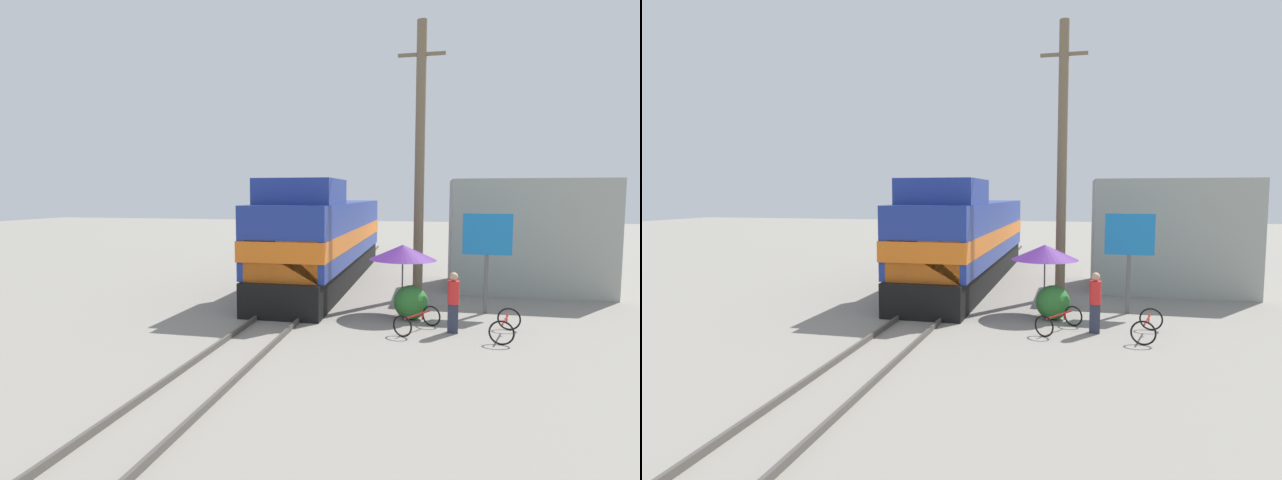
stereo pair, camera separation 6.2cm
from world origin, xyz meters
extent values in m
plane|color=gray|center=(0.00, 0.00, 0.00)|extent=(120.00, 120.00, 0.00)
cube|color=#4C4742|center=(-0.72, 0.00, 0.07)|extent=(0.08, 42.92, 0.15)
cube|color=#4C4742|center=(0.72, 0.00, 0.07)|extent=(0.08, 42.92, 0.15)
cube|color=black|center=(0.00, 5.94, 0.59)|extent=(2.77, 15.75, 1.19)
cube|color=navy|center=(0.00, 5.94, 2.46)|extent=(3.01, 15.12, 2.55)
cube|color=orange|center=(0.00, 5.94, 2.21)|extent=(3.05, 15.28, 0.70)
cube|color=orange|center=(0.00, -0.52, 1.89)|extent=(2.56, 2.21, 1.40)
cube|color=navy|center=(0.00, 1.21, 4.21)|extent=(2.83, 3.47, 0.94)
cylinder|color=#726047|center=(4.30, 3.03, 5.38)|extent=(0.38, 0.38, 10.75)
cube|color=#726047|center=(4.30, 3.03, 9.46)|extent=(1.80, 0.12, 0.12)
cylinder|color=#4C4C4C|center=(3.88, 0.03, 1.13)|extent=(0.05, 0.05, 2.27)
cone|color=#4C1E72|center=(3.88, 0.03, 2.14)|extent=(2.28, 2.28, 0.51)
cube|color=#595959|center=(6.68, 0.77, 1.02)|extent=(0.12, 0.12, 2.04)
cube|color=#1972BF|center=(6.68, 0.77, 2.75)|extent=(1.63, 0.08, 1.42)
sphere|color=#2D722D|center=(4.20, -0.64, 0.56)|extent=(1.12, 1.12, 1.12)
cube|color=#2D3347|center=(5.49, -2.02, 0.44)|extent=(0.30, 0.20, 0.87)
cylinder|color=red|center=(5.49, -2.02, 1.22)|extent=(0.34, 0.34, 0.69)
sphere|color=tan|center=(5.49, -2.02, 1.69)|extent=(0.25, 0.25, 0.25)
torus|color=black|center=(7.17, -1.35, 0.34)|extent=(0.68, 0.22, 0.69)
torus|color=black|center=(6.75, -2.99, 0.34)|extent=(0.68, 0.22, 0.69)
cube|color=#A51919|center=(6.96, -2.17, 0.54)|extent=(0.40, 1.40, 0.04)
cylinder|color=#A51919|center=(7.03, -1.88, 0.46)|extent=(0.04, 0.04, 0.29)
torus|color=black|center=(4.87, -1.38, 0.32)|extent=(0.58, 0.36, 0.64)
torus|color=black|center=(4.06, -2.80, 0.32)|extent=(0.58, 0.36, 0.64)
cube|color=#A51919|center=(4.46, -2.09, 0.50)|extent=(0.72, 1.23, 0.04)
cylinder|color=#A51919|center=(4.61, -1.84, 0.43)|extent=(0.04, 0.04, 0.27)
cube|color=#999E93|center=(8.75, 5.84, 2.37)|extent=(6.28, 4.19, 4.73)
camera|label=1|loc=(4.88, -17.05, 4.10)|focal=28.00mm
camera|label=2|loc=(4.94, -17.03, 4.10)|focal=28.00mm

